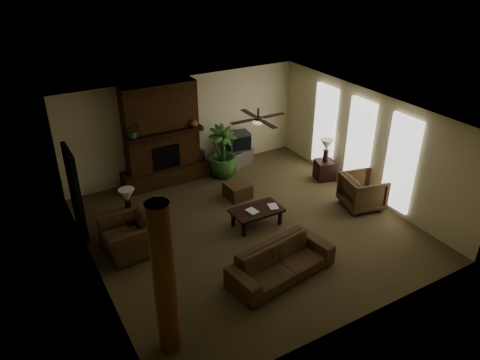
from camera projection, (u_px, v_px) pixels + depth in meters
room_shell at (249, 175)px, 10.18m from camera, size 7.00×7.00×7.00m
fireplace at (163, 143)px, 12.41m from camera, size 2.40×0.70×2.80m
windows at (359, 144)px, 11.87m from camera, size 0.08×3.65×2.35m
log_column at (164, 281)px, 7.04m from camera, size 0.36×0.36×2.80m
doorway at (75, 192)px, 10.21m from camera, size 0.10×1.00×2.10m
ceiling_fan at (258, 120)px, 10.06m from camera, size 1.35×1.35×0.37m
sofa at (282, 257)px, 9.13m from camera, size 2.33×0.98×0.88m
armchair_left at (129, 231)px, 9.82m from camera, size 0.85×1.23×1.03m
armchair_right at (363, 190)px, 11.48m from camera, size 1.06×1.11×0.96m
coffee_table at (257, 211)px, 10.78m from camera, size 1.20×0.70×0.43m
ottoman at (238, 190)px, 12.03m from camera, size 0.64×0.64×0.40m
tv_stand at (238, 157)px, 13.76m from camera, size 0.97×0.75×0.50m
tv at (238, 141)px, 13.53m from camera, size 0.71×0.61×0.52m
floor_vase at (199, 160)px, 13.15m from camera, size 0.34×0.34×0.77m
floor_plant at (222, 163)px, 13.02m from camera, size 0.99×1.57×0.84m
side_table_left at (133, 224)px, 10.47m from camera, size 0.64×0.64×0.55m
lamp_left at (127, 197)px, 10.12m from camera, size 0.38×0.38×0.65m
side_table_right at (325, 170)px, 12.93m from camera, size 0.62×0.62×0.55m
lamp_right at (327, 146)px, 12.59m from camera, size 0.44×0.44×0.65m
mantel_plant at (133, 132)px, 11.61m from camera, size 0.38×0.43×0.33m
mantel_vase at (194, 123)px, 12.32m from camera, size 0.24×0.25×0.22m
book_a at (249, 208)px, 10.54m from camera, size 0.22×0.06×0.29m
book_b at (269, 202)px, 10.76m from camera, size 0.21×0.08×0.29m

